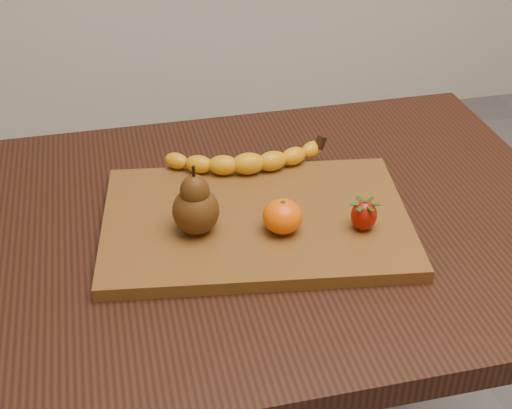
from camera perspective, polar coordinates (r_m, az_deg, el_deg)
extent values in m
cube|color=black|center=(1.09, -0.39, -2.19)|extent=(1.00, 0.70, 0.04)
cylinder|color=black|center=(1.56, -19.42, -9.20)|extent=(0.05, 0.05, 0.72)
cylinder|color=black|center=(1.67, 12.58, -4.67)|extent=(0.05, 0.05, 0.72)
cube|color=brown|center=(1.06, 0.00, -1.35)|extent=(0.49, 0.36, 0.02)
ellipsoid|color=#F95902|center=(1.01, 2.13, -0.96)|extent=(0.07, 0.07, 0.05)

